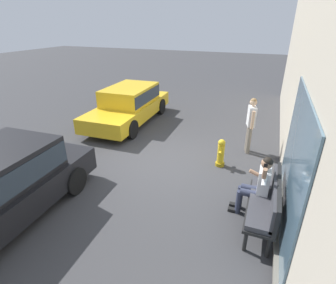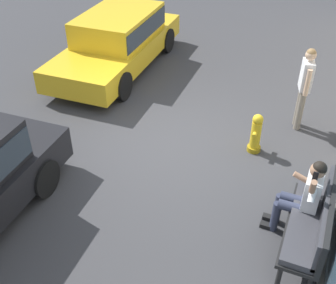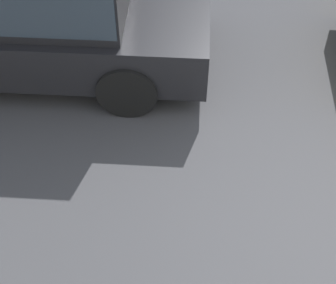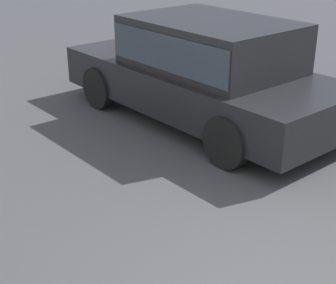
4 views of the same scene
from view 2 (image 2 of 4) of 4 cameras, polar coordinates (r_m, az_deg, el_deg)
ground_plane at (r=8.36m, az=0.20°, el=0.03°), size 60.00×60.00×0.00m
bench at (r=6.24m, az=19.29°, el=-10.07°), size 1.72×0.55×1.05m
person_on_phone at (r=6.38m, az=17.86°, el=-6.93°), size 0.73×0.74×1.38m
parked_car_near at (r=11.05m, az=-6.82°, el=13.77°), size 4.63×1.98×1.41m
pedestrian_standing at (r=8.71m, az=18.07°, el=7.65°), size 0.54×0.28×1.73m
fire_hydrant at (r=8.07m, az=11.81°, el=1.10°), size 0.38×0.26×0.81m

